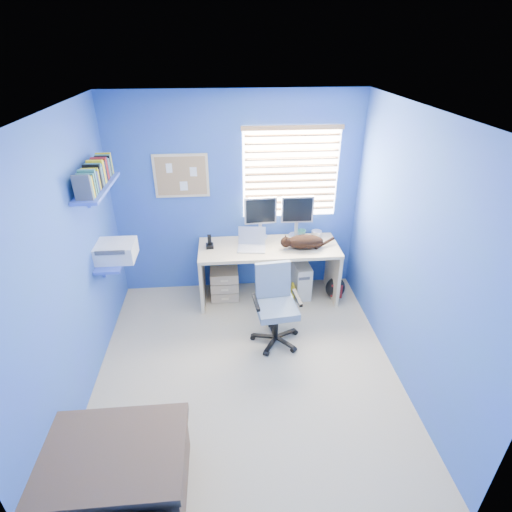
{
  "coord_description": "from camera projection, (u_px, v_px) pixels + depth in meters",
  "views": [
    {
      "loc": [
        -0.17,
        -3.03,
        2.99
      ],
      "look_at": [
        0.15,
        0.65,
        0.95
      ],
      "focal_mm": 28.0,
      "sensor_mm": 36.0,
      "label": 1
    }
  ],
  "objects": [
    {
      "name": "wall_shelves",
      "position": [
        104.0,
        215.0,
        3.96
      ],
      "size": [
        0.42,
        0.9,
        1.05
      ],
      "color": "blue",
      "rests_on": "ground"
    },
    {
      "name": "cat",
      "position": [
        305.0,
        242.0,
        4.8
      ],
      "size": [
        0.46,
        0.26,
        0.16
      ],
      "primitive_type": "ellipsoid",
      "rotation": [
        0.0,
        0.0,
        0.06
      ],
      "color": "black",
      "rests_on": "desk"
    },
    {
      "name": "mug",
      "position": [
        302.0,
        234.0,
        5.06
      ],
      "size": [
        0.1,
        0.09,
        0.1
      ],
      "primitive_type": "imported",
      "color": "teal",
      "rests_on": "desk"
    },
    {
      "name": "wall_left",
      "position": [
        69.0,
        270.0,
        3.38
      ],
      "size": [
        0.01,
        3.2,
        2.5
      ],
      "primitive_type": "cube",
      "color": "blue",
      "rests_on": "ground"
    },
    {
      "name": "bed_corner",
      "position": [
        115.0,
        473.0,
        2.86
      ],
      "size": [
        1.0,
        0.71,
        0.48
      ],
      "primitive_type": "cube",
      "color": "brown",
      "rests_on": "floor"
    },
    {
      "name": "wall_back",
      "position": [
        237.0,
        198.0,
        4.89
      ],
      "size": [
        3.0,
        0.01,
        2.5
      ],
      "primitive_type": "cube",
      "color": "blue",
      "rests_on": "ground"
    },
    {
      "name": "office_chair",
      "position": [
        275.0,
        315.0,
        4.34
      ],
      "size": [
        0.56,
        0.56,
        0.89
      ],
      "color": "black",
      "rests_on": "floor"
    },
    {
      "name": "desk",
      "position": [
        268.0,
        272.0,
        5.04
      ],
      "size": [
        1.71,
        0.65,
        0.74
      ],
      "primitive_type": "cube",
      "color": "beige",
      "rests_on": "floor"
    },
    {
      "name": "tower_pc",
      "position": [
        300.0,
        278.0,
        5.19
      ],
      "size": [
        0.22,
        0.45,
        0.45
      ],
      "primitive_type": "cube",
      "rotation": [
        0.0,
        0.0,
        0.07
      ],
      "color": "beige",
      "rests_on": "floor"
    },
    {
      "name": "wall_front",
      "position": [
        264.0,
        413.0,
        2.1
      ],
      "size": [
        3.0,
        0.01,
        2.5
      ],
      "primitive_type": "cube",
      "color": "blue",
      "rests_on": "ground"
    },
    {
      "name": "yellow_book",
      "position": [
        292.0,
        294.0,
        5.06
      ],
      "size": [
        0.03,
        0.17,
        0.24
      ],
      "primitive_type": "cube",
      "color": "yellow",
      "rests_on": "floor"
    },
    {
      "name": "laptop",
      "position": [
        251.0,
        241.0,
        4.75
      ],
      "size": [
        0.36,
        0.3,
        0.22
      ],
      "primitive_type": "cube",
      "rotation": [
        0.0,
        0.0,
        -0.13
      ],
      "color": "silver",
      "rests_on": "desk"
    },
    {
      "name": "monitor_left",
      "position": [
        260.0,
        218.0,
        4.95
      ],
      "size": [
        0.41,
        0.15,
        0.54
      ],
      "primitive_type": "cube",
      "rotation": [
        0.0,
        0.0,
        0.07
      ],
      "color": "silver",
      "rests_on": "desk"
    },
    {
      "name": "phone",
      "position": [
        209.0,
        241.0,
        4.8
      ],
      "size": [
        0.1,
        0.12,
        0.17
      ],
      "primitive_type": "cube",
      "rotation": [
        0.0,
        0.0,
        0.08
      ],
      "color": "black",
      "rests_on": "desk"
    },
    {
      "name": "cd_spindle",
      "position": [
        317.0,
        233.0,
        5.1
      ],
      "size": [
        0.13,
        0.13,
        0.07
      ],
      "primitive_type": "cylinder",
      "color": "silver",
      "rests_on": "desk"
    },
    {
      "name": "corkboard",
      "position": [
        181.0,
        176.0,
        4.68
      ],
      "size": [
        0.64,
        0.02,
        0.52
      ],
      "color": "beige",
      "rests_on": "ground"
    },
    {
      "name": "ceiling",
      "position": [
        243.0,
        113.0,
        2.89
      ],
      "size": [
        3.0,
        3.2,
        0.0
      ],
      "primitive_type": "cube",
      "color": "white",
      "rests_on": "wall_back"
    },
    {
      "name": "monitor_right",
      "position": [
        297.0,
        216.0,
        4.99
      ],
      "size": [
        0.4,
        0.13,
        0.54
      ],
      "primitive_type": "cube",
      "rotation": [
        0.0,
        0.0,
        -0.01
      ],
      "color": "silver",
      "rests_on": "desk"
    },
    {
      "name": "backpack",
      "position": [
        335.0,
        288.0,
        5.14
      ],
      "size": [
        0.31,
        0.27,
        0.29
      ],
      "primitive_type": "ellipsoid",
      "rotation": [
        0.0,
        0.0,
        -0.41
      ],
      "color": "black",
      "rests_on": "floor"
    },
    {
      "name": "wall_right",
      "position": [
        411.0,
        255.0,
        3.61
      ],
      "size": [
        0.01,
        3.2,
        2.5
      ],
      "primitive_type": "cube",
      "color": "blue",
      "rests_on": "ground"
    },
    {
      "name": "drawer_boxes",
      "position": [
        225.0,
        284.0,
        5.11
      ],
      "size": [
        0.35,
        0.28,
        0.41
      ],
      "primitive_type": "cube",
      "color": "tan",
      "rests_on": "floor"
    },
    {
      "name": "floor",
      "position": [
        247.0,
        368.0,
        4.1
      ],
      "size": [
        3.0,
        3.2,
        0.0
      ],
      "primitive_type": "cube",
      "color": "tan",
      "rests_on": "ground"
    },
    {
      "name": "window_blinds",
      "position": [
        291.0,
        173.0,
        4.76
      ],
      "size": [
        1.15,
        0.05,
        1.1
      ],
      "color": "white",
      "rests_on": "ground"
    }
  ]
}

